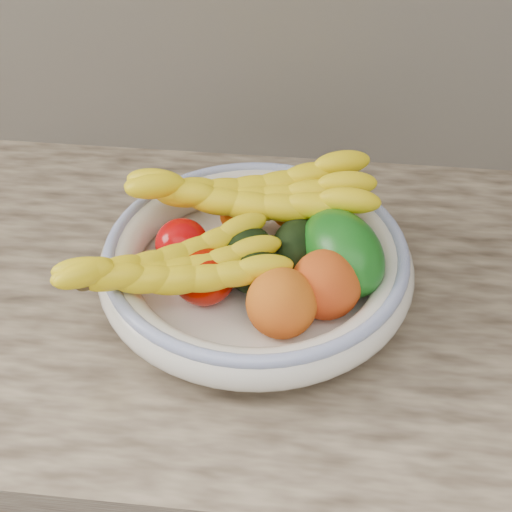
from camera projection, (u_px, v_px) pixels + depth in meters
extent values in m
cube|color=brown|center=(257.00, 478.00, 1.24)|extent=(2.40, 0.62, 0.86)
cube|color=tan|center=(258.00, 292.00, 0.94)|extent=(2.44, 0.66, 0.04)
cube|color=beige|center=(281.00, 2.00, 1.00)|extent=(2.40, 0.02, 0.50)
cylinder|color=silver|center=(256.00, 287.00, 0.91)|extent=(0.13, 0.13, 0.02)
cylinder|color=silver|center=(256.00, 279.00, 0.90)|extent=(0.32, 0.32, 0.01)
torus|color=silver|center=(256.00, 263.00, 0.89)|extent=(0.39, 0.39, 0.05)
torus|color=#3C52AB|center=(256.00, 250.00, 0.87)|extent=(0.37, 0.37, 0.02)
ellipsoid|color=#DA5304|center=(240.00, 216.00, 0.95)|extent=(0.05, 0.05, 0.05)
ellipsoid|color=orange|center=(289.00, 211.00, 0.96)|extent=(0.06, 0.06, 0.04)
ellipsoid|color=#B70407|center=(182.00, 243.00, 0.89)|extent=(0.08, 0.08, 0.06)
ellipsoid|color=#A40C00|center=(204.00, 276.00, 0.85)|extent=(0.09, 0.09, 0.07)
ellipsoid|color=black|center=(249.00, 259.00, 0.87)|extent=(0.10, 0.12, 0.07)
ellipsoid|color=black|center=(297.00, 247.00, 0.88)|extent=(0.07, 0.10, 0.06)
ellipsoid|color=#105512|center=(342.00, 253.00, 0.86)|extent=(0.16, 0.17, 0.12)
ellipsoid|color=orange|center=(282.00, 303.00, 0.81)|extent=(0.09, 0.09, 0.08)
ellipsoid|color=orange|center=(326.00, 284.00, 0.83)|extent=(0.10, 0.10, 0.08)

